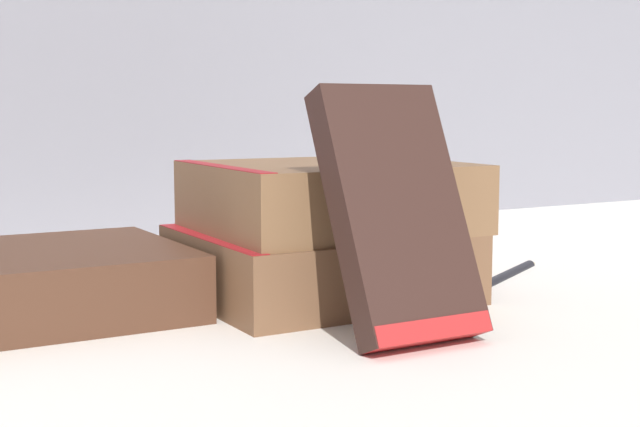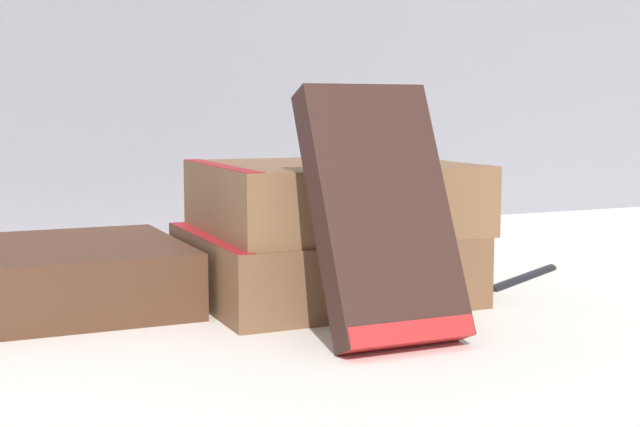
{
  "view_description": "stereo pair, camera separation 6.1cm",
  "coord_description": "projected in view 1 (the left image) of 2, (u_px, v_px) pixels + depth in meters",
  "views": [
    {
      "loc": [
        -0.3,
        -0.51,
        0.14
      ],
      "look_at": [
        0.01,
        0.03,
        0.06
      ],
      "focal_mm": 50.0,
      "sensor_mm": 36.0,
      "label": 1
    },
    {
      "loc": [
        -0.24,
        -0.54,
        0.14
      ],
      "look_at": [
        0.01,
        0.03,
        0.06
      ],
      "focal_mm": 50.0,
      "sensor_mm": 36.0,
      "label": 2
    }
  ],
  "objects": [
    {
      "name": "ground_plane",
      "position": [
        330.0,
        312.0,
        0.6
      ],
      "size": [
        3.0,
        3.0,
        0.0
      ],
      "primitive_type": "plane",
      "color": "white"
    },
    {
      "name": "book_flat_top",
      "position": [
        323.0,
        197.0,
        0.64
      ],
      "size": [
        0.18,
        0.16,
        0.05
      ],
      "rotation": [
        0.0,
        0.0,
        -0.03
      ],
      "color": "brown",
      "rests_on": "book_flat_bottom"
    },
    {
      "name": "fountain_pen",
      "position": [
        511.0,
        269.0,
        0.73
      ],
      "size": [
        0.12,
        0.07,
        0.01
      ],
      "rotation": [
        0.0,
        0.0,
        0.52
      ],
      "color": "black",
      "rests_on": "ground_plane"
    },
    {
      "name": "book_flat_bottom",
      "position": [
        312.0,
        264.0,
        0.64
      ],
      "size": [
        0.18,
        0.17,
        0.05
      ],
      "rotation": [
        0.0,
        0.0,
        -0.01
      ],
      "color": "brown",
      "rests_on": "ground_plane"
    },
    {
      "name": "pocket_watch",
      "position": [
        370.0,
        158.0,
        0.65
      ],
      "size": [
        0.05,
        0.05,
        0.01
      ],
      "color": "silver",
      "rests_on": "book_flat_top"
    },
    {
      "name": "book_leaning_front",
      "position": [
        396.0,
        221.0,
        0.52
      ],
      "size": [
        0.08,
        0.08,
        0.15
      ],
      "rotation": [
        -0.42,
        0.0,
        0.0
      ],
      "color": "#331E19",
      "rests_on": "ground_plane"
    },
    {
      "name": "reading_glasses",
      "position": [
        192.0,
        261.0,
        0.79
      ],
      "size": [
        0.1,
        0.07,
        0.0
      ],
      "rotation": [
        0.0,
        0.0,
        0.4
      ],
      "color": "#4C3828",
      "rests_on": "ground_plane"
    }
  ]
}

